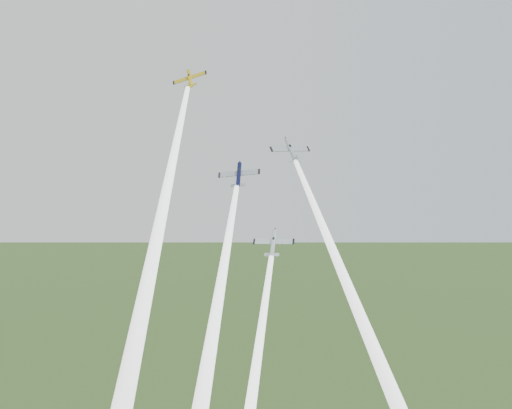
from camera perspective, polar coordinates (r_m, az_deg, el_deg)
The scene contains 7 objects.
plane_yellow at distance 131.83m, azimuth -5.92°, elevation 11.09°, with size 7.18×7.12×1.12m, color gold, non-canonical shape.
smoke_trail_yellow at distance 104.25m, azimuth -8.40°, elevation -0.98°, with size 2.76×2.76×68.26m, color white, non-canonical shape.
plane_navy at distance 121.58m, azimuth -1.54°, elevation 2.67°, with size 8.07×8.01×1.26m, color #0C0F35, non-canonical shape.
smoke_trail_navy at distance 102.16m, azimuth -3.53°, elevation -9.33°, with size 2.76×2.76×54.74m, color white, non-canonical shape.
plane_silver_right at distance 131.08m, azimuth 3.14°, elevation 4.84°, with size 8.57×8.50×1.34m, color #B1B8C0, non-canonical shape.
smoke_trail_silver_right at distance 109.36m, azimuth 8.51°, elevation -8.02°, with size 2.76×2.76×66.13m, color white, non-canonical shape.
plane_silver_low at distance 114.53m, azimuth 1.55°, elevation -3.45°, with size 7.48×7.42×1.17m, color silver, non-canonical shape.
Camera 1 is at (-23.97, -121.59, 96.40)m, focal length 45.00 mm.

